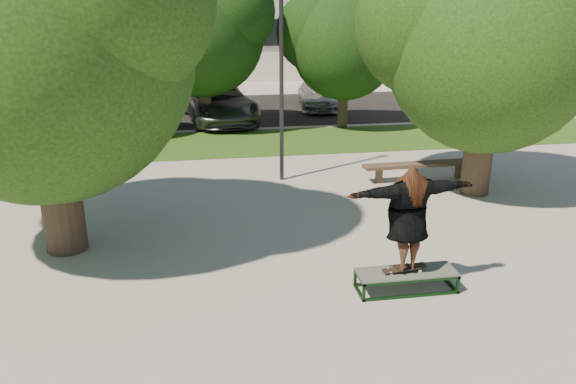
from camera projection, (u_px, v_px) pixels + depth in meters
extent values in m
plane|color=#B0A8A1|center=(271.00, 255.00, 11.60)|extent=(120.00, 120.00, 0.00)
cube|color=#204C15|center=(263.00, 142.00, 20.61)|extent=(30.00, 4.00, 0.02)
cube|color=black|center=(226.00, 110.00, 26.52)|extent=(40.00, 8.00, 0.01)
cylinder|color=#38281E|center=(58.00, 177.00, 11.37)|extent=(0.84, 0.84, 3.20)
sphere|color=#13340E|center=(41.00, 52.00, 10.56)|extent=(5.80, 5.80, 5.80)
cylinder|color=#38281E|center=(480.00, 139.00, 14.82)|extent=(0.76, 0.76, 3.00)
sphere|color=#13340E|center=(490.00, 50.00, 14.08)|extent=(5.20, 5.20, 5.20)
sphere|color=#13340E|center=(431.00, 23.00, 14.39)|extent=(3.90, 3.90, 3.90)
sphere|color=#13340E|center=(551.00, 13.00, 13.47)|extent=(3.64, 3.64, 3.64)
cylinder|color=#38281E|center=(53.00, 103.00, 20.40)|extent=(0.44, 0.44, 2.80)
sphere|color=black|center=(45.00, 45.00, 19.73)|extent=(4.40, 4.40, 4.40)
sphere|color=black|center=(15.00, 28.00, 19.99)|extent=(3.30, 3.30, 3.30)
sphere|color=black|center=(69.00, 22.00, 19.22)|extent=(3.08, 3.08, 3.08)
cylinder|color=#38281E|center=(205.00, 92.00, 22.14)|extent=(0.50, 0.50, 3.00)
sphere|color=black|center=(202.00, 34.00, 21.41)|extent=(4.80, 4.80, 4.80)
sphere|color=black|center=(170.00, 17.00, 21.71)|extent=(3.60, 3.60, 3.60)
sphere|color=black|center=(230.00, 11.00, 20.86)|extent=(3.36, 3.36, 3.36)
cylinder|color=#38281E|center=(343.00, 96.00, 22.58)|extent=(0.40, 0.40, 2.60)
sphere|color=black|center=(345.00, 46.00, 21.95)|extent=(4.20, 4.20, 4.20)
sphere|color=black|center=(315.00, 32.00, 22.20)|extent=(3.15, 3.15, 3.15)
sphere|color=black|center=(372.00, 27.00, 21.46)|extent=(2.94, 2.94, 2.94)
cylinder|color=#2D2D30|center=(281.00, 76.00, 15.43)|extent=(0.12, 0.12, 6.00)
cube|color=black|center=(182.00, 33.00, 33.56)|extent=(27.60, 0.12, 1.60)
cube|color=beige|center=(519.00, 16.00, 33.55)|extent=(15.00, 10.00, 8.00)
cube|color=#475147|center=(407.00, 272.00, 10.10)|extent=(1.80, 0.60, 0.03)
cylinder|color=white|center=(391.00, 273.00, 9.96)|extent=(0.06, 0.03, 0.06)
cylinder|color=white|center=(388.00, 269.00, 10.11)|extent=(0.06, 0.03, 0.06)
cylinder|color=white|center=(420.00, 271.00, 10.05)|extent=(0.06, 0.03, 0.06)
cylinder|color=white|center=(417.00, 267.00, 10.20)|extent=(0.06, 0.03, 0.06)
cube|color=black|center=(404.00, 268.00, 10.07)|extent=(0.78, 0.20, 0.10)
imported|color=#552C24|center=(408.00, 218.00, 9.75)|extent=(2.43, 0.91, 1.93)
cube|color=#4F3C2F|center=(379.00, 175.00, 16.07)|extent=(0.17, 0.17, 0.45)
cube|color=#4F3C2F|center=(459.00, 170.00, 16.53)|extent=(0.17, 0.17, 0.45)
cube|color=#4F3C2F|center=(420.00, 164.00, 16.22)|extent=(3.39, 0.56, 0.09)
imported|color=#BCBCC1|center=(60.00, 96.00, 25.56)|extent=(2.34, 4.75, 1.56)
imported|color=black|center=(123.00, 104.00, 24.10)|extent=(1.67, 4.30, 1.39)
imported|color=#5D5E62|center=(219.00, 103.00, 23.87)|extent=(3.36, 5.98, 1.58)
imported|color=#B2B2B7|center=(319.00, 94.00, 26.93)|extent=(2.38, 4.75, 1.33)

